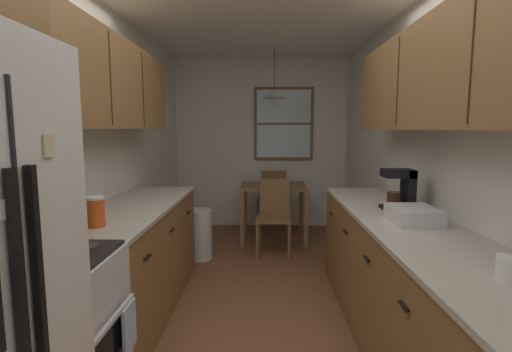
{
  "coord_description": "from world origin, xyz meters",
  "views": [
    {
      "loc": [
        0.05,
        -2.2,
        1.51
      ],
      "look_at": [
        -0.03,
        1.39,
        1.06
      ],
      "focal_mm": 26.51,
      "sensor_mm": 36.0,
      "label": 1
    }
  ],
  "objects_px": {
    "coffee_maker": "(401,189)",
    "dish_rack": "(413,215)",
    "microwave_over_range": "(0,93)",
    "dining_chair_near": "(274,213)",
    "storage_canister": "(95,212)",
    "stove_range": "(45,348)",
    "trash_bin": "(200,234)",
    "dining_table": "(273,195)",
    "table_serving_bowl": "(275,183)",
    "dining_chair_far": "(272,196)",
    "mug_by_coffeemaker": "(508,268)"
  },
  "relations": [
    {
      "from": "stove_range",
      "to": "trash_bin",
      "type": "relative_size",
      "value": 1.89
    },
    {
      "from": "microwave_over_range",
      "to": "storage_canister",
      "type": "bearing_deg",
      "value": 80.08
    },
    {
      "from": "dining_chair_far",
      "to": "storage_canister",
      "type": "height_order",
      "value": "storage_canister"
    },
    {
      "from": "dining_chair_near",
      "to": "dining_table",
      "type": "bearing_deg",
      "value": 89.64
    },
    {
      "from": "coffee_maker",
      "to": "dining_chair_near",
      "type": "bearing_deg",
      "value": 119.2
    },
    {
      "from": "trash_bin",
      "to": "storage_canister",
      "type": "relative_size",
      "value": 3.07
    },
    {
      "from": "dining_chair_near",
      "to": "dish_rack",
      "type": "height_order",
      "value": "dish_rack"
    },
    {
      "from": "dining_chair_far",
      "to": "table_serving_bowl",
      "type": "height_order",
      "value": "dining_chair_far"
    },
    {
      "from": "dining_table",
      "to": "dining_chair_near",
      "type": "height_order",
      "value": "dining_chair_near"
    },
    {
      "from": "storage_canister",
      "to": "stove_range",
      "type": "bearing_deg",
      "value": -89.48
    },
    {
      "from": "dining_chair_near",
      "to": "coffee_maker",
      "type": "height_order",
      "value": "coffee_maker"
    },
    {
      "from": "dining_table",
      "to": "table_serving_bowl",
      "type": "height_order",
      "value": "table_serving_bowl"
    },
    {
      "from": "stove_range",
      "to": "dining_chair_near",
      "type": "relative_size",
      "value": 1.22
    },
    {
      "from": "mug_by_coffeemaker",
      "to": "table_serving_bowl",
      "type": "height_order",
      "value": "mug_by_coffeemaker"
    },
    {
      "from": "dining_table",
      "to": "dining_chair_near",
      "type": "xyz_separation_m",
      "value": [
        -0.0,
        -0.56,
        -0.12
      ]
    },
    {
      "from": "dining_table",
      "to": "storage_canister",
      "type": "distance_m",
      "value": 3.01
    },
    {
      "from": "microwave_over_range",
      "to": "dining_table",
      "type": "relative_size",
      "value": 0.67
    },
    {
      "from": "microwave_over_range",
      "to": "trash_bin",
      "type": "xyz_separation_m",
      "value": [
        0.41,
        2.59,
        -1.37
      ]
    },
    {
      "from": "dining_chair_far",
      "to": "mug_by_coffeemaker",
      "type": "height_order",
      "value": "mug_by_coffeemaker"
    },
    {
      "from": "dining_table",
      "to": "dining_chair_far",
      "type": "height_order",
      "value": "dining_chair_far"
    },
    {
      "from": "microwave_over_range",
      "to": "coffee_maker",
      "type": "distance_m",
      "value": 2.55
    },
    {
      "from": "microwave_over_range",
      "to": "dining_chair_near",
      "type": "relative_size",
      "value": 0.64
    },
    {
      "from": "microwave_over_range",
      "to": "dining_chair_far",
      "type": "bearing_deg",
      "value": 71.94
    },
    {
      "from": "microwave_over_range",
      "to": "dining_chair_near",
      "type": "height_order",
      "value": "microwave_over_range"
    },
    {
      "from": "dining_table",
      "to": "coffee_maker",
      "type": "height_order",
      "value": "coffee_maker"
    },
    {
      "from": "table_serving_bowl",
      "to": "dining_chair_far",
      "type": "bearing_deg",
      "value": 91.52
    },
    {
      "from": "stove_range",
      "to": "dining_chair_far",
      "type": "height_order",
      "value": "stove_range"
    },
    {
      "from": "dining_chair_near",
      "to": "mug_by_coffeemaker",
      "type": "distance_m",
      "value": 3.13
    },
    {
      "from": "trash_bin",
      "to": "coffee_maker",
      "type": "xyz_separation_m",
      "value": [
        1.78,
        -1.42,
        0.77
      ]
    },
    {
      "from": "storage_canister",
      "to": "coffee_maker",
      "type": "bearing_deg",
      "value": 14.83
    },
    {
      "from": "stove_range",
      "to": "table_serving_bowl",
      "type": "bearing_deg",
      "value": 70.47
    },
    {
      "from": "coffee_maker",
      "to": "dish_rack",
      "type": "bearing_deg",
      "value": -98.71
    },
    {
      "from": "dining_chair_near",
      "to": "dining_chair_far",
      "type": "height_order",
      "value": "same"
    },
    {
      "from": "dining_table",
      "to": "storage_canister",
      "type": "bearing_deg",
      "value": -113.16
    },
    {
      "from": "microwave_over_range",
      "to": "mug_by_coffeemaker",
      "type": "distance_m",
      "value": 2.26
    },
    {
      "from": "coffee_maker",
      "to": "dining_chair_far",
      "type": "bearing_deg",
      "value": 108.25
    },
    {
      "from": "coffee_maker",
      "to": "dish_rack",
      "type": "height_order",
      "value": "coffee_maker"
    },
    {
      "from": "microwave_over_range",
      "to": "dining_chair_far",
      "type": "relative_size",
      "value": 0.64
    },
    {
      "from": "microwave_over_range",
      "to": "dish_rack",
      "type": "height_order",
      "value": "microwave_over_range"
    },
    {
      "from": "table_serving_bowl",
      "to": "dining_chair_near",
      "type": "bearing_deg",
      "value": -91.85
    },
    {
      "from": "dining_table",
      "to": "mug_by_coffeemaker",
      "type": "height_order",
      "value": "mug_by_coffeemaker"
    },
    {
      "from": "dish_rack",
      "to": "trash_bin",
      "type": "bearing_deg",
      "value": 133.29
    },
    {
      "from": "trash_bin",
      "to": "storage_canister",
      "type": "height_order",
      "value": "storage_canister"
    },
    {
      "from": "stove_range",
      "to": "dining_table",
      "type": "bearing_deg",
      "value": 70.83
    },
    {
      "from": "dining_chair_far",
      "to": "trash_bin",
      "type": "xyz_separation_m",
      "value": [
        -0.87,
        -1.33,
        -0.21
      ]
    },
    {
      "from": "dining_chair_far",
      "to": "table_serving_bowl",
      "type": "relative_size",
      "value": 5.55
    },
    {
      "from": "dining_chair_near",
      "to": "microwave_over_range",
      "type": "bearing_deg",
      "value": -114.56
    },
    {
      "from": "dining_chair_far",
      "to": "microwave_over_range",
      "type": "bearing_deg",
      "value": -108.06
    },
    {
      "from": "dining_chair_near",
      "to": "dish_rack",
      "type": "xyz_separation_m",
      "value": [
        0.85,
        -2.03,
        0.45
      ]
    },
    {
      "from": "stove_range",
      "to": "mug_by_coffeemaker",
      "type": "xyz_separation_m",
      "value": [
        2.02,
        -0.18,
        0.48
      ]
    }
  ]
}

